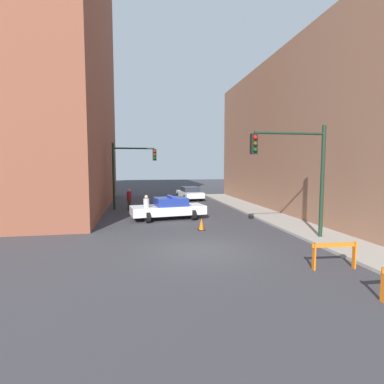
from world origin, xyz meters
TOP-DOWN VIEW (x-y plane):
  - ground_plane at (0.00, 0.00)m, footprint 120.00×120.00m
  - sidewalk_right at (6.20, 0.00)m, footprint 2.40×44.00m
  - building_corner_left at (-12.00, 14.00)m, footprint 14.00×20.00m
  - building_right at (13.40, 8.00)m, footprint 12.00×28.00m
  - traffic_light_near at (4.73, 0.86)m, footprint 3.64×0.35m
  - traffic_light_far at (-3.30, 12.35)m, footprint 3.44×0.35m
  - police_car at (-0.62, 7.38)m, footprint 4.92×2.79m
  - parked_car_near at (2.64, 17.96)m, footprint 2.56×4.46m
  - pedestrian_crossing at (-2.06, 6.71)m, footprint 0.46×0.46m
  - pedestrian_corner at (-3.22, 11.82)m, footprint 0.43×0.43m
  - barrier_mid at (3.88, -2.96)m, footprint 1.60×0.26m
  - traffic_cone at (0.77, 3.76)m, footprint 0.36×0.36m

SIDE VIEW (x-z plane):
  - ground_plane at x=0.00m, z-range 0.00..0.00m
  - sidewalk_right at x=6.20m, z-range 0.00..0.12m
  - traffic_cone at x=0.77m, z-range -0.01..0.65m
  - barrier_mid at x=3.88m, z-range 0.17..1.07m
  - parked_car_near at x=2.64m, z-range 0.02..1.33m
  - police_car at x=-0.62m, z-range -0.04..1.48m
  - pedestrian_crossing at x=-2.06m, z-range 0.03..1.69m
  - pedestrian_corner at x=-3.22m, z-range 0.03..1.69m
  - traffic_light_far at x=-3.30m, z-range 0.80..6.00m
  - traffic_light_near at x=4.73m, z-range 0.93..6.13m
  - building_right at x=13.40m, z-range 0.00..11.65m
  - building_corner_left at x=-12.00m, z-range 0.00..25.76m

